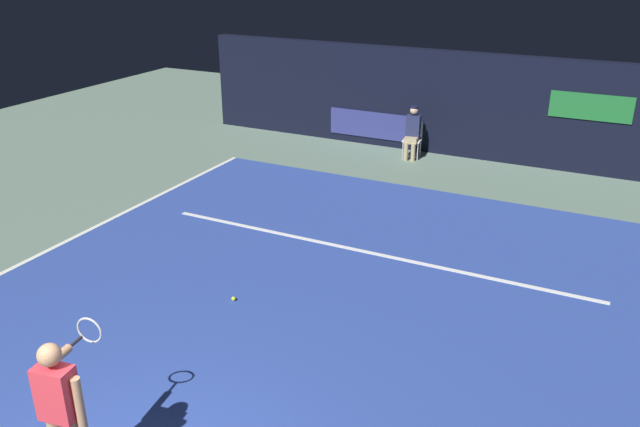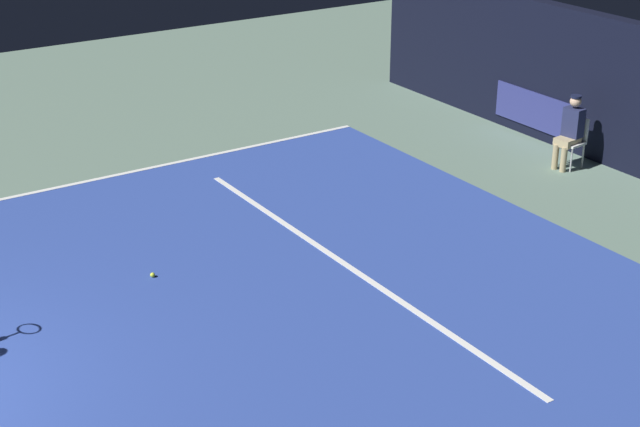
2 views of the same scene
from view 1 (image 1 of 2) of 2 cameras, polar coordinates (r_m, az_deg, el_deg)
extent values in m
plane|color=slate|center=(10.03, -0.19, -7.72)|extent=(29.63, 29.63, 0.00)
cube|color=#2D479E|center=(10.02, -0.19, -7.69)|extent=(10.24, 10.86, 0.01)
cube|color=white|center=(12.86, -20.83, -2.05)|extent=(0.10, 10.86, 0.01)
cube|color=white|center=(11.55, 4.05, -3.36)|extent=(7.99, 0.10, 0.01)
cube|color=black|center=(16.83, 12.61, 9.21)|extent=(14.45, 0.30, 2.60)
cube|color=navy|center=(17.62, 4.25, 7.77)|extent=(2.20, 0.04, 0.70)
cube|color=#1E6B2D|center=(16.19, 22.57, 8.59)|extent=(1.80, 0.04, 0.60)
cube|color=#D8333F|center=(6.75, -22.02, -14.31)|extent=(0.39, 0.27, 0.56)
sphere|color=tan|center=(6.52, -22.57, -11.34)|extent=(0.22, 0.22, 0.22)
cylinder|color=tan|center=(6.91, -22.37, -11.90)|extent=(0.16, 0.51, 0.09)
cylinder|color=tan|center=(6.68, -20.29, -15.28)|extent=(0.09, 0.09, 0.56)
cylinder|color=black|center=(7.10, -20.83, -10.68)|extent=(0.08, 0.30, 0.03)
torus|color=#B2B2B7|center=(7.28, -19.49, -9.59)|extent=(0.30, 0.07, 0.30)
cube|color=white|center=(16.62, 8.05, 6.35)|extent=(0.49, 0.45, 0.04)
cube|color=white|center=(16.74, 8.23, 7.29)|extent=(0.42, 0.08, 0.42)
cylinder|color=#B2B2B7|center=(16.56, 7.25, 5.51)|extent=(0.03, 0.03, 0.46)
cylinder|color=#B2B2B7|center=(16.49, 8.52, 5.36)|extent=(0.03, 0.03, 0.46)
cylinder|color=#B2B2B7|center=(16.88, 7.50, 5.82)|extent=(0.03, 0.03, 0.46)
cylinder|color=#B2B2B7|center=(16.81, 8.75, 5.68)|extent=(0.03, 0.03, 0.46)
cube|color=tan|center=(16.53, 8.00, 6.41)|extent=(0.37, 0.44, 0.14)
cylinder|color=tan|center=(16.45, 7.51, 5.38)|extent=(0.11, 0.11, 0.46)
cylinder|color=tan|center=(16.42, 8.12, 5.31)|extent=(0.11, 0.11, 0.46)
cube|color=#23284C|center=(16.56, 8.14, 7.62)|extent=(0.36, 0.26, 0.52)
sphere|color=#DBAD89|center=(16.46, 8.22, 8.89)|extent=(0.20, 0.20, 0.20)
cylinder|color=#141933|center=(16.44, 8.24, 9.20)|extent=(0.19, 0.19, 0.04)
sphere|color=#CCE033|center=(10.10, -7.55, -7.39)|extent=(0.07, 0.07, 0.07)
camera|label=2|loc=(6.85, 97.19, 7.33)|focal=54.49mm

